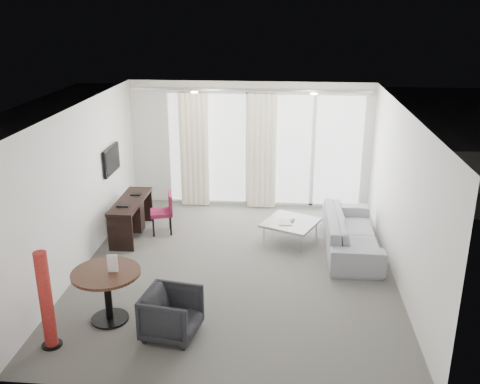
# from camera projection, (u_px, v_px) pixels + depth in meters

# --- Properties ---
(floor) EXTENTS (5.00, 6.00, 0.00)m
(floor) POSITION_uv_depth(u_px,v_px,m) (237.00, 268.00, 8.72)
(floor) COLOR #54524C
(floor) RESTS_ON ground
(ceiling) EXTENTS (5.00, 6.00, 0.00)m
(ceiling) POSITION_uv_depth(u_px,v_px,m) (236.00, 110.00, 7.84)
(ceiling) COLOR white
(ceiling) RESTS_ON ground
(wall_left) EXTENTS (0.00, 6.00, 2.60)m
(wall_left) POSITION_uv_depth(u_px,v_px,m) (80.00, 188.00, 8.49)
(wall_left) COLOR silver
(wall_left) RESTS_ON ground
(wall_right) EXTENTS (0.00, 6.00, 2.60)m
(wall_right) POSITION_uv_depth(u_px,v_px,m) (401.00, 198.00, 8.07)
(wall_right) COLOR silver
(wall_right) RESTS_ON ground
(wall_front) EXTENTS (5.00, 0.00, 2.60)m
(wall_front) POSITION_uv_depth(u_px,v_px,m) (209.00, 291.00, 5.46)
(wall_front) COLOR silver
(wall_front) RESTS_ON ground
(window_panel) EXTENTS (4.00, 0.02, 2.38)m
(window_panel) POSITION_uv_depth(u_px,v_px,m) (265.00, 150.00, 11.09)
(window_panel) COLOR white
(window_panel) RESTS_ON ground
(window_frame) EXTENTS (4.10, 0.06, 2.44)m
(window_frame) POSITION_uv_depth(u_px,v_px,m) (265.00, 150.00, 11.08)
(window_frame) COLOR white
(window_frame) RESTS_ON ground
(curtain_left) EXTENTS (0.60, 0.20, 2.38)m
(curtain_left) POSITION_uv_depth(u_px,v_px,m) (194.00, 150.00, 11.06)
(curtain_left) COLOR #EDE6C6
(curtain_left) RESTS_ON ground
(curtain_right) EXTENTS (0.60, 0.20, 2.38)m
(curtain_right) POSITION_uv_depth(u_px,v_px,m) (262.00, 152.00, 10.94)
(curtain_right) COLOR #EDE6C6
(curtain_right) RESTS_ON ground
(curtain_track) EXTENTS (4.80, 0.04, 0.04)m
(curtain_track) POSITION_uv_depth(u_px,v_px,m) (250.00, 90.00, 10.54)
(curtain_track) COLOR #B2B2B7
(curtain_track) RESTS_ON ceiling
(downlight_a) EXTENTS (0.12, 0.12, 0.02)m
(downlight_a) POSITION_uv_depth(u_px,v_px,m) (194.00, 92.00, 9.42)
(downlight_a) COLOR #FFE0B2
(downlight_a) RESTS_ON ceiling
(downlight_b) EXTENTS (0.12, 0.12, 0.02)m
(downlight_b) POSITION_uv_depth(u_px,v_px,m) (314.00, 94.00, 9.25)
(downlight_b) COLOR #FFE0B2
(downlight_b) RESTS_ON ceiling
(desk) EXTENTS (0.46, 1.47, 0.69)m
(desk) POSITION_uv_depth(u_px,v_px,m) (131.00, 218.00, 9.84)
(desk) COLOR black
(desk) RESTS_ON floor
(tv) EXTENTS (0.05, 0.80, 0.50)m
(tv) POSITION_uv_depth(u_px,v_px,m) (111.00, 160.00, 9.83)
(tv) COLOR black
(tv) RESTS_ON wall_left
(desk_chair) EXTENTS (0.51, 0.49, 0.77)m
(desk_chair) POSITION_uv_depth(u_px,v_px,m) (161.00, 213.00, 9.93)
(desk_chair) COLOR maroon
(desk_chair) RESTS_ON floor
(round_table) EXTENTS (1.04, 1.04, 0.73)m
(round_table) POSITION_uv_depth(u_px,v_px,m) (108.00, 296.00, 7.17)
(round_table) COLOR #3A1F15
(round_table) RESTS_ON floor
(menu_card) EXTENTS (0.14, 0.04, 0.25)m
(menu_card) POSITION_uv_depth(u_px,v_px,m) (113.00, 273.00, 7.05)
(menu_card) COLOR white
(menu_card) RESTS_ON round_table
(red_lamp) EXTENTS (0.30, 0.30, 1.30)m
(red_lamp) POSITION_uv_depth(u_px,v_px,m) (46.00, 300.00, 6.53)
(red_lamp) COLOR maroon
(red_lamp) RESTS_ON floor
(tub_armchair) EXTENTS (0.79, 0.78, 0.63)m
(tub_armchair) POSITION_uv_depth(u_px,v_px,m) (172.00, 314.00, 6.85)
(tub_armchair) COLOR black
(tub_armchair) RESTS_ON floor
(coffee_table) EXTENTS (1.15, 1.15, 0.39)m
(coffee_table) POSITION_uv_depth(u_px,v_px,m) (290.00, 231.00, 9.61)
(coffee_table) COLOR gray
(coffee_table) RESTS_ON floor
(remote) EXTENTS (0.09, 0.16, 0.02)m
(remote) POSITION_uv_depth(u_px,v_px,m) (292.00, 223.00, 9.57)
(remote) COLOR black
(remote) RESTS_ON coffee_table
(magazine) EXTENTS (0.22, 0.27, 0.01)m
(magazine) POSITION_uv_depth(u_px,v_px,m) (285.00, 224.00, 9.50)
(magazine) COLOR gray
(magazine) RESTS_ON coffee_table
(sofa) EXTENTS (0.87, 2.22, 0.65)m
(sofa) POSITION_uv_depth(u_px,v_px,m) (351.00, 232.00, 9.26)
(sofa) COLOR gray
(sofa) RESTS_ON floor
(terrace_slab) EXTENTS (5.60, 3.00, 0.12)m
(terrace_slab) POSITION_uv_depth(u_px,v_px,m) (267.00, 184.00, 12.93)
(terrace_slab) COLOR #4D4D50
(terrace_slab) RESTS_ON ground
(rattan_chair_a) EXTENTS (0.69, 0.69, 0.88)m
(rattan_chair_a) POSITION_uv_depth(u_px,v_px,m) (288.00, 173.00, 12.12)
(rattan_chair_a) COLOR brown
(rattan_chair_a) RESTS_ON terrace_slab
(rattan_chair_b) EXTENTS (0.58, 0.58, 0.75)m
(rattan_chair_b) POSITION_uv_depth(u_px,v_px,m) (334.00, 171.00, 12.47)
(rattan_chair_b) COLOR brown
(rattan_chair_b) RESTS_ON terrace_slab
(rattan_table) EXTENTS (0.55, 0.55, 0.51)m
(rattan_table) POSITION_uv_depth(u_px,v_px,m) (295.00, 182.00, 12.07)
(rattan_table) COLOR brown
(rattan_table) RESTS_ON terrace_slab
(balustrade) EXTENTS (5.50, 0.06, 1.05)m
(balustrade) POSITION_uv_depth(u_px,v_px,m) (269.00, 146.00, 14.11)
(balustrade) COLOR #B2B2B7
(balustrade) RESTS_ON terrace_slab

